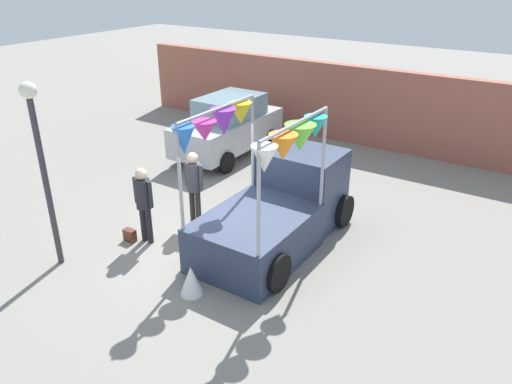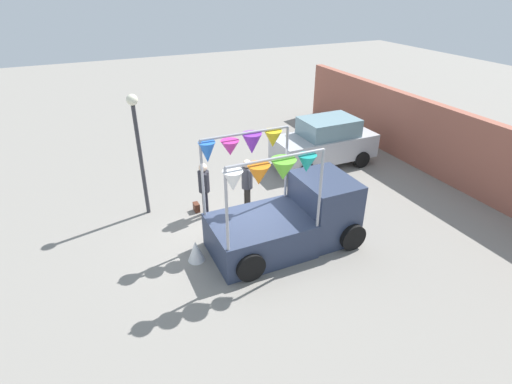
{
  "view_description": "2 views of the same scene",
  "coord_description": "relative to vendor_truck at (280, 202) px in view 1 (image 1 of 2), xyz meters",
  "views": [
    {
      "loc": [
        5.95,
        -7.49,
        5.77
      ],
      "look_at": [
        0.76,
        0.43,
        1.33
      ],
      "focal_mm": 35.0,
      "sensor_mm": 36.0,
      "label": 1
    },
    {
      "loc": [
        9.02,
        -3.73,
        6.66
      ],
      "look_at": [
        0.5,
        0.15,
        1.56
      ],
      "focal_mm": 28.0,
      "sensor_mm": 36.0,
      "label": 2
    }
  ],
  "objects": [
    {
      "name": "parked_car",
      "position": [
        -4.13,
        3.74,
        0.02
      ],
      "size": [
        1.88,
        4.0,
        1.88
      ],
      "color": "#B7B7BC",
      "rests_on": "ground"
    },
    {
      "name": "street_lamp",
      "position": [
        -3.32,
        -3.35,
        1.56
      ],
      "size": [
        0.32,
        0.32,
        3.79
      ],
      "color": "#333338",
      "rests_on": "ground"
    },
    {
      "name": "folded_kite_bundle_white",
      "position": [
        -0.32,
        -2.69,
        -0.63
      ],
      "size": [
        0.46,
        0.46,
        0.6
      ],
      "primitive_type": "cone",
      "rotation": [
        0.0,
        0.0,
        3.1
      ],
      "color": "white",
      "rests_on": "ground"
    },
    {
      "name": "ground_plane",
      "position": [
        -1.0,
        -1.02,
        -0.93
      ],
      "size": [
        60.0,
        60.0,
        0.0
      ],
      "primitive_type": "plane",
      "color": "gray"
    },
    {
      "name": "handbag",
      "position": [
        -2.75,
        -1.93,
        -0.79
      ],
      "size": [
        0.28,
        0.16,
        0.28
      ],
      "primitive_type": "cube",
      "color": "#592D1E",
      "rests_on": "ground"
    },
    {
      "name": "brick_boundary_wall",
      "position": [
        -1.0,
        7.06,
        0.37
      ],
      "size": [
        18.0,
        0.36,
        2.6
      ],
      "primitive_type": "cube",
      "color": "#9E5947",
      "rests_on": "ground"
    },
    {
      "name": "vendor_truck",
      "position": [
        0.0,
        0.0,
        0.0
      ],
      "size": [
        2.45,
        4.06,
        3.15
      ],
      "color": "#2D3851",
      "rests_on": "ground"
    },
    {
      "name": "person_vendor",
      "position": [
        -2.05,
        -0.46,
        0.17
      ],
      "size": [
        0.53,
        0.34,
        1.8
      ],
      "color": "#2D2823",
      "rests_on": "ground"
    },
    {
      "name": "person_customer",
      "position": [
        -2.4,
        -1.73,
        0.15
      ],
      "size": [
        0.53,
        0.34,
        1.77
      ],
      "color": "black",
      "rests_on": "ground"
    }
  ]
}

